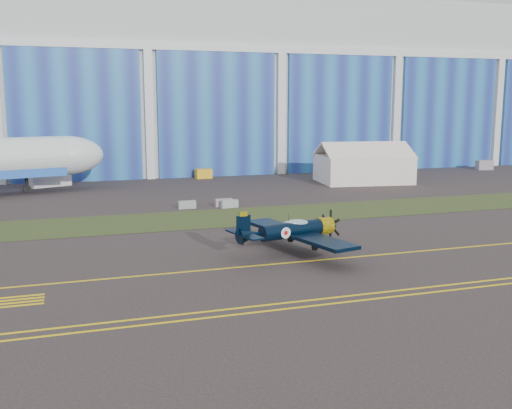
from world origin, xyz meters
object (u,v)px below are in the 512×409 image
object	(u,v)px
warbird	(292,230)
shipping_container	(50,178)
tug	(204,174)
tent	(363,162)

from	to	relation	value
warbird	shipping_container	size ratio (longest dim) A/B	2.59
warbird	tug	xyz separation A→B (m)	(4.61, 49.87, -1.23)
tent	tug	xyz separation A→B (m)	(-21.96, 12.16, -2.35)
shipping_container	tug	size ratio (longest dim) A/B	2.21
tent	tug	size ratio (longest dim) A/B	5.72
shipping_container	warbird	bearing A→B (deg)	-91.64
tent	tug	world-z (taller)	tent
tent	shipping_container	distance (m)	46.33
warbird	shipping_container	bearing A→B (deg)	98.18
tent	shipping_container	size ratio (longest dim) A/B	2.59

